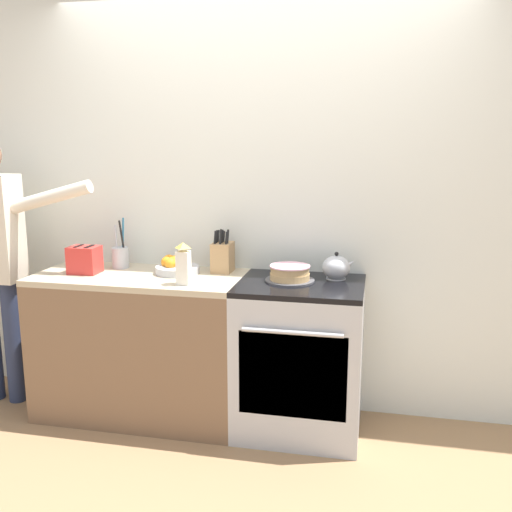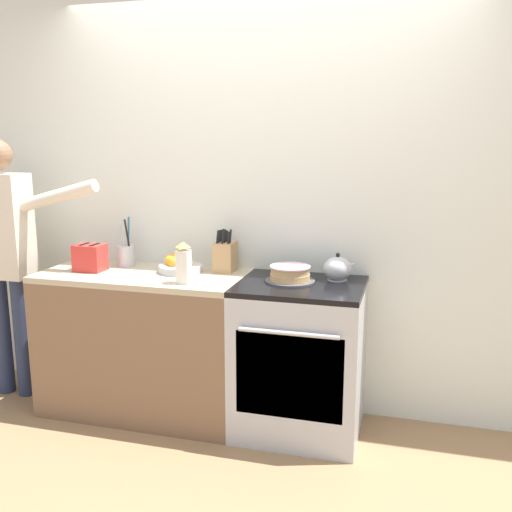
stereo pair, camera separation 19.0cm
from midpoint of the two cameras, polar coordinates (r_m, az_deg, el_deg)
name	(u,v)px [view 1 (the left image)]	position (r m, az deg, el deg)	size (l,w,h in m)	color
ground_plane	(236,447)	(3.34, -3.78, -18.56)	(16.00, 16.00, 0.00)	#93704C
wall_back	(258,202)	(3.50, -1.33, 5.39)	(8.00, 0.04, 2.60)	silver
counter_cabinet	(142,345)	(3.63, -12.85, -8.64)	(1.25, 0.59, 0.89)	brown
stove_range	(300,357)	(3.35, 2.73, -10.09)	(0.71, 0.62, 0.89)	#B7BABF
layer_cake	(290,274)	(3.24, 1.73, -1.80)	(0.28, 0.28, 0.09)	#4C4C51
tea_kettle	(337,268)	(3.30, 6.43, -1.18)	(0.20, 0.16, 0.16)	#B7BABF
knife_block	(223,257)	(3.47, -4.93, -0.07)	(0.12, 0.15, 0.27)	tan
utensil_crock	(121,256)	(3.70, -14.84, -0.05)	(0.11, 0.11, 0.32)	#B7BABF
fruit_bowl	(176,267)	(3.48, -9.59, -1.07)	(0.26, 0.26, 0.11)	#B7BABF
toaster	(85,260)	(3.61, -18.23, -0.36)	(0.19, 0.14, 0.17)	red
milk_carton	(183,264)	(3.19, -8.97, -0.85)	(0.07, 0.07, 0.24)	white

